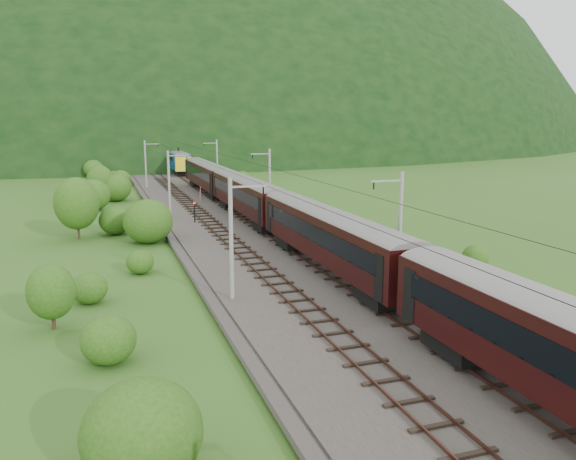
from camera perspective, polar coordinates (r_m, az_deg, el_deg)
name	(u,v)px	position (r m, az deg, el deg)	size (l,w,h in m)	color
ground	(319,293)	(39.45, 3.19, -6.45)	(600.00, 600.00, 0.00)	#325B1C
railbed	(276,258)	(48.46, -1.24, -2.87)	(14.00, 220.00, 0.30)	#38332D
track_left	(249,258)	(47.76, -3.99, -2.84)	(2.40, 220.00, 0.27)	#543024
track_right	(302,254)	(49.17, 1.43, -2.40)	(2.40, 220.00, 0.27)	#543024
catenary_left	(170,183)	(67.70, -11.92, 4.68)	(2.54, 192.28, 8.00)	gray
catenary_right	(269,180)	(70.22, -1.93, 5.15)	(2.54, 192.28, 8.00)	gray
overhead_wires	(276,178)	(47.25, -1.28, 5.33)	(4.83, 198.00, 0.03)	black
mountain_main	(125,143)	(295.39, -16.24, 8.52)	(504.00, 360.00, 244.00)	black
train	(280,205)	(54.10, -0.77, 2.58)	(3.26, 156.80, 5.68)	black
hazard_post_near	(200,195)	(82.34, -8.90, 3.49)	(0.15, 0.15, 1.45)	red
hazard_post_far	(201,191)	(87.46, -8.88, 3.95)	(0.16, 0.16, 1.46)	red
signal	(194,210)	(64.91, -9.48, 1.98)	(0.26, 0.26, 2.34)	black
vegetation_left	(107,224)	(56.21, -17.88, 0.63)	(11.12, 147.87, 6.28)	#224E14
vegetation_right	(338,219)	(62.25, 5.08, 1.15)	(6.99, 102.09, 2.72)	#224E14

